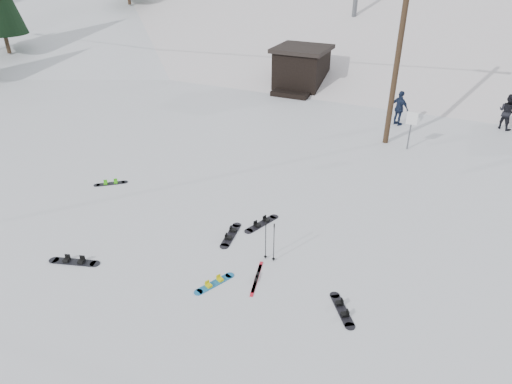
% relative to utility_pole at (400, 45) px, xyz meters
% --- Properties ---
extents(ground, '(200.00, 200.00, 0.00)m').
position_rel_utility_pole_xyz_m(ground, '(-2.00, -14.00, -4.68)').
color(ground, silver).
rests_on(ground, ground).
extents(ski_slope, '(60.00, 85.24, 65.97)m').
position_rel_utility_pole_xyz_m(ski_slope, '(-2.00, 41.00, -16.68)').
color(ski_slope, silver).
rests_on(ski_slope, ground).
extents(ridge_left, '(47.54, 95.03, 58.38)m').
position_rel_utility_pole_xyz_m(ridge_left, '(-38.00, 34.00, -15.68)').
color(ridge_left, silver).
rests_on(ridge_left, ground).
extents(treeline_left, '(20.00, 64.00, 10.00)m').
position_rel_utility_pole_xyz_m(treeline_left, '(-36.00, 26.00, -4.68)').
color(treeline_left, black).
rests_on(treeline_left, ground).
extents(utility_pole, '(2.00, 0.26, 9.00)m').
position_rel_utility_pole_xyz_m(utility_pole, '(0.00, 0.00, 0.00)').
color(utility_pole, '#3A2819').
rests_on(utility_pole, ground).
extents(trail_sign, '(0.50, 0.09, 1.85)m').
position_rel_utility_pole_xyz_m(trail_sign, '(1.10, -0.42, -3.41)').
color(trail_sign, '#595B60').
rests_on(trail_sign, ground).
extents(lift_hut, '(3.40, 4.10, 2.75)m').
position_rel_utility_pole_xyz_m(lift_hut, '(-7.00, 6.94, -3.32)').
color(lift_hut, black).
rests_on(lift_hut, ground).
extents(hero_snowboard, '(0.72, 1.29, 0.10)m').
position_rel_utility_pole_xyz_m(hero_snowboard, '(-2.42, -12.82, -4.66)').
color(hero_snowboard, '#1B70B1').
rests_on(hero_snowboard, ground).
extents(hero_skis, '(0.47, 1.58, 0.08)m').
position_rel_utility_pole_xyz_m(hero_skis, '(-1.41, -12.09, -4.66)').
color(hero_skis, '#B11222').
rests_on(hero_skis, ground).
extents(ski_poles, '(0.37, 0.10, 1.35)m').
position_rel_utility_pole_xyz_m(ski_poles, '(-1.44, -11.08, -3.99)').
color(ski_poles, black).
rests_on(ski_poles, ground).
extents(board_scatter_a, '(1.59, 0.71, 0.12)m').
position_rel_utility_pole_xyz_m(board_scatter_a, '(-6.86, -13.76, -4.65)').
color(board_scatter_a, black).
rests_on(board_scatter_a, ground).
extents(board_scatter_b, '(0.50, 1.60, 0.11)m').
position_rel_utility_pole_xyz_m(board_scatter_b, '(-3.14, -10.43, -4.65)').
color(board_scatter_b, black).
rests_on(board_scatter_b, ground).
extents(board_scatter_c, '(1.11, 0.95, 0.10)m').
position_rel_utility_pole_xyz_m(board_scatter_c, '(-9.34, -9.19, -4.66)').
color(board_scatter_c, black).
rests_on(board_scatter_c, ground).
extents(board_scatter_d, '(0.97, 1.25, 0.10)m').
position_rel_utility_pole_xyz_m(board_scatter_d, '(1.23, -12.32, -4.65)').
color(board_scatter_d, black).
rests_on(board_scatter_d, ground).
extents(board_scatter_f, '(0.73, 1.53, 0.11)m').
position_rel_utility_pole_xyz_m(board_scatter_f, '(-2.49, -9.34, -4.65)').
color(board_scatter_f, black).
rests_on(board_scatter_f, ground).
extents(skier_dark, '(1.14, 1.08, 1.86)m').
position_rel_utility_pole_xyz_m(skier_dark, '(5.27, 4.53, -3.75)').
color(skier_dark, black).
rests_on(skier_dark, ground).
extents(skier_navy, '(1.17, 0.94, 1.86)m').
position_rel_utility_pole_xyz_m(skier_navy, '(0.10, 2.73, -3.75)').
color(skier_navy, '#17223B').
rests_on(skier_navy, ground).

